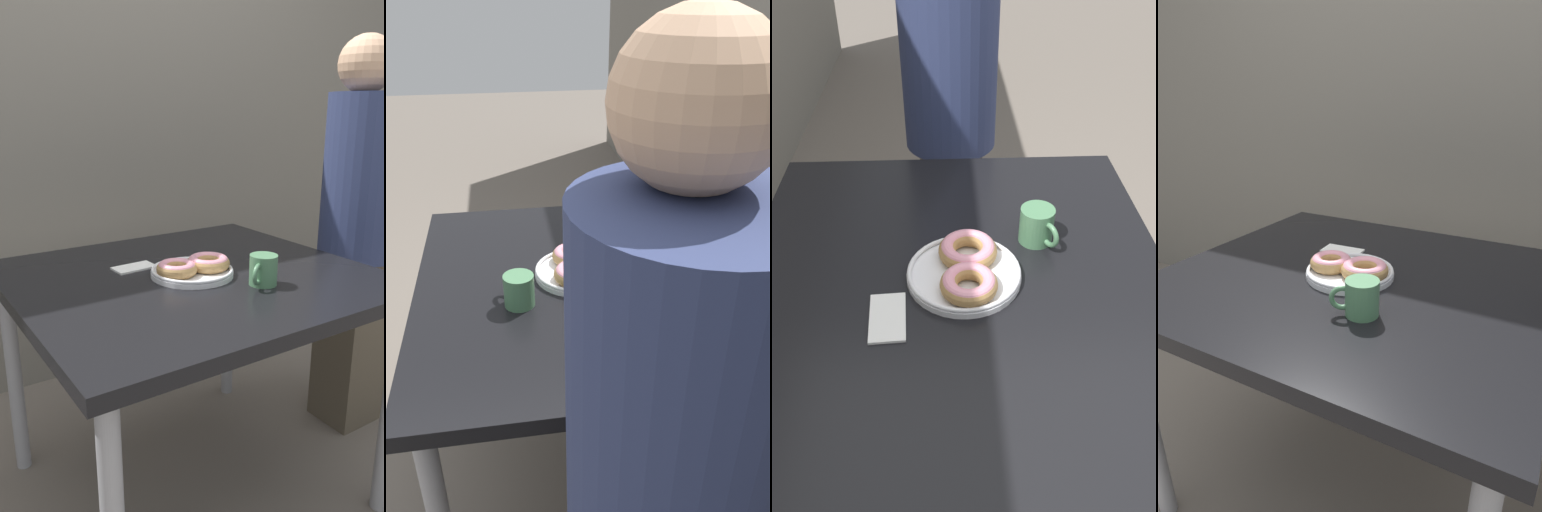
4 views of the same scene
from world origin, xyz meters
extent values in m
plane|color=#70665B|center=(0.00, 0.00, 0.00)|extent=(14.00, 14.00, 0.00)
cube|color=black|center=(0.00, 0.16, 0.74)|extent=(1.02, 0.93, 0.04)
cylinder|color=#99999E|center=(0.45, -0.24, 0.36)|extent=(0.05, 0.05, 0.72)
cylinder|color=#99999E|center=(0.45, 0.57, 0.36)|extent=(0.05, 0.05, 0.72)
cylinder|color=white|center=(-0.01, 0.14, 0.76)|extent=(0.24, 0.24, 0.01)
torus|color=white|center=(-0.01, 0.14, 0.78)|extent=(0.24, 0.24, 0.01)
torus|color=#B2844C|center=(0.04, 0.13, 0.79)|extent=(0.14, 0.14, 0.04)
torus|color=pink|center=(0.04, 0.13, 0.80)|extent=(0.13, 0.13, 0.03)
torus|color=#B2844C|center=(-0.06, 0.14, 0.79)|extent=(0.15, 0.15, 0.04)
torus|color=pink|center=(-0.06, 0.14, 0.80)|extent=(0.14, 0.14, 0.03)
cylinder|color=#4C7F56|center=(0.12, -0.03, 0.80)|extent=(0.08, 0.08, 0.09)
cylinder|color=#382114|center=(0.12, -0.03, 0.84)|extent=(0.06, 0.06, 0.00)
torus|color=#4C7F56|center=(0.08, -0.05, 0.80)|extent=(0.06, 0.04, 0.06)
cube|color=brown|center=(0.78, 0.16, 0.35)|extent=(0.28, 0.20, 0.70)
cylinder|color=navy|center=(0.74, 0.16, 0.99)|extent=(0.30, 0.30, 0.59)
cube|color=white|center=(-0.12, 0.30, 0.76)|extent=(0.13, 0.08, 0.01)
camera|label=1|loc=(-0.76, -1.02, 1.23)|focal=35.00mm
camera|label=2|loc=(1.19, -0.05, 1.48)|focal=35.00mm
camera|label=3|loc=(-0.80, 0.18, 1.47)|focal=35.00mm
camera|label=4|loc=(0.47, -0.74, 1.22)|focal=28.00mm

